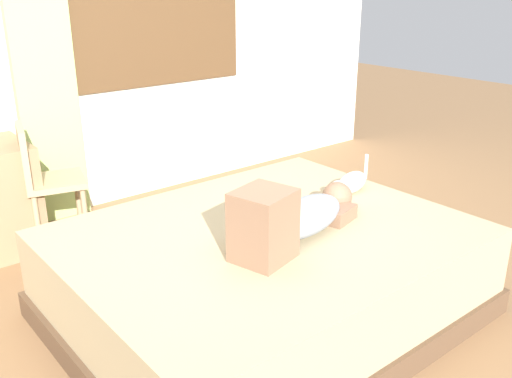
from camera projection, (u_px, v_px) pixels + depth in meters
ground_plane at (269, 330)px, 2.99m from camera, size 16.00×16.00×0.00m
back_wall_with_window at (70, 21)px, 4.14m from camera, size 6.40×0.14×2.90m
bed at (265, 274)px, 3.05m from camera, size 2.11×1.69×0.51m
person_lying at (296, 217)px, 2.84m from camera, size 0.94×0.46×0.34m
cat at (350, 183)px, 3.44m from camera, size 0.36×0.15×0.21m
chair_by_desk at (43, 176)px, 3.76m from camera, size 0.46×0.46×0.86m
curtain_left at (43, 63)px, 3.99m from camera, size 0.44×0.06×2.37m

